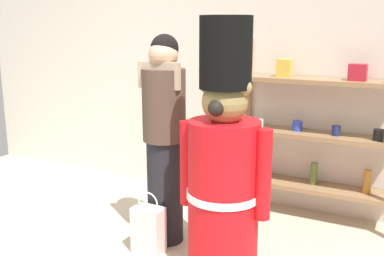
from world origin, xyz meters
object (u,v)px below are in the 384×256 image
(merchandise_shelf, at_px, (316,132))
(shopping_bag, at_px, (148,229))
(person_shopper, at_px, (164,137))
(teddy_bear_guard, at_px, (224,170))

(merchandise_shelf, xyz_separation_m, shopping_bag, (-0.97, -1.26, -0.61))
(merchandise_shelf, bearing_deg, person_shopper, -133.54)
(person_shopper, bearing_deg, teddy_bear_guard, -21.67)
(teddy_bear_guard, distance_m, person_shopper, 0.67)
(merchandise_shelf, relative_size, person_shopper, 0.97)
(teddy_bear_guard, relative_size, shopping_bag, 3.59)
(merchandise_shelf, relative_size, teddy_bear_guard, 0.90)
(teddy_bear_guard, bearing_deg, merchandise_shelf, 74.55)
(person_shopper, distance_m, shopping_bag, 0.73)
(person_shopper, bearing_deg, shopping_bag, -92.54)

